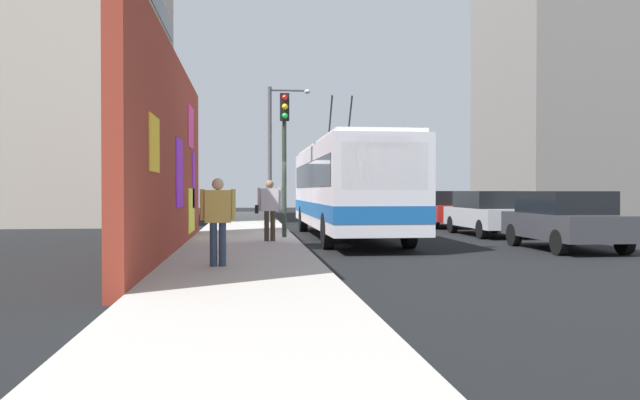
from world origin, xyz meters
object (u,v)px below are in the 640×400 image
(parked_car_dark_gray, at_px, (565,219))
(traffic_light, at_px, (284,141))
(parked_car_silver, at_px, (488,212))
(pedestrian_at_curb, at_px, (269,205))
(pedestrian_near_wall, at_px, (218,214))
(parked_car_white, at_px, (408,205))
(city_bus, at_px, (347,186))
(parked_car_red, at_px, (443,208))
(street_lamp, at_px, (275,143))

(parked_car_dark_gray, relative_size, traffic_light, 0.91)
(parked_car_silver, height_order, pedestrian_at_curb, pedestrian_at_curb)
(parked_car_dark_gray, xyz_separation_m, pedestrian_near_wall, (-3.98, 9.06, 0.31))
(parked_car_dark_gray, height_order, parked_car_white, same)
(parked_car_silver, bearing_deg, parked_car_white, 0.00)
(parked_car_silver, relative_size, pedestrian_at_curb, 2.64)
(pedestrian_near_wall, height_order, traffic_light, traffic_light)
(city_bus, height_order, parked_car_white, city_bus)
(parked_car_white, bearing_deg, traffic_light, 151.38)
(pedestrian_at_curb, relative_size, traffic_light, 0.39)
(pedestrian_near_wall, xyz_separation_m, pedestrian_at_curb, (6.01, -1.19, 0.04))
(parked_car_dark_gray, height_order, parked_car_red, same)
(parked_car_silver, height_order, street_lamp, street_lamp)
(pedestrian_at_curb, bearing_deg, street_lamp, -3.33)
(pedestrian_near_wall, relative_size, pedestrian_at_curb, 0.97)
(parked_car_red, xyz_separation_m, pedestrian_at_curb, (-8.73, 7.87, 0.35))
(parked_car_red, relative_size, street_lamp, 0.67)
(city_bus, xyz_separation_m, parked_car_red, (6.12, -5.20, -0.92))
(city_bus, bearing_deg, parked_car_silver, -80.73)
(city_bus, distance_m, parked_car_silver, 5.35)
(city_bus, bearing_deg, parked_car_red, -40.37)
(parked_car_silver, xyz_separation_m, parked_car_white, (11.40, 0.00, -0.00))
(parked_car_dark_gray, distance_m, pedestrian_at_curb, 8.13)
(city_bus, relative_size, traffic_light, 2.64)
(parked_car_silver, bearing_deg, parked_car_red, 0.00)
(city_bus, xyz_separation_m, traffic_light, (-1.22, 2.15, 1.38))
(city_bus, bearing_deg, parked_car_dark_gray, -131.79)
(parked_car_silver, bearing_deg, traffic_light, 105.75)
(pedestrian_near_wall, bearing_deg, parked_car_red, -31.57)
(parked_car_dark_gray, relative_size, street_lamp, 0.65)
(street_lamp, bearing_deg, city_bus, -166.84)
(parked_car_white, bearing_deg, parked_car_silver, -180.00)
(parked_car_white, bearing_deg, street_lamp, 116.76)
(parked_car_dark_gray, relative_size, pedestrian_near_wall, 2.42)
(city_bus, bearing_deg, traffic_light, 119.65)
(street_lamp, bearing_deg, traffic_light, 179.20)
(parked_car_dark_gray, height_order, pedestrian_at_curb, pedestrian_at_curb)
(pedestrian_at_curb, xyz_separation_m, traffic_light, (1.39, -0.52, 1.95))
(pedestrian_at_curb, relative_size, street_lamp, 0.28)
(traffic_light, xyz_separation_m, street_lamp, (9.83, -0.14, 0.64))
(pedestrian_at_curb, height_order, traffic_light, traffic_light)
(pedestrian_at_curb, bearing_deg, traffic_light, -20.30)
(parked_car_red, xyz_separation_m, parked_car_white, (6.13, 0.00, 0.00))
(parked_car_red, bearing_deg, parked_car_dark_gray, 180.00)
(city_bus, distance_m, pedestrian_near_wall, 9.47)
(parked_car_silver, height_order, parked_car_white, same)
(parked_car_white, relative_size, street_lamp, 0.69)
(city_bus, bearing_deg, pedestrian_near_wall, 155.90)
(city_bus, relative_size, pedestrian_near_wall, 6.99)
(city_bus, height_order, pedestrian_at_curb, city_bus)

